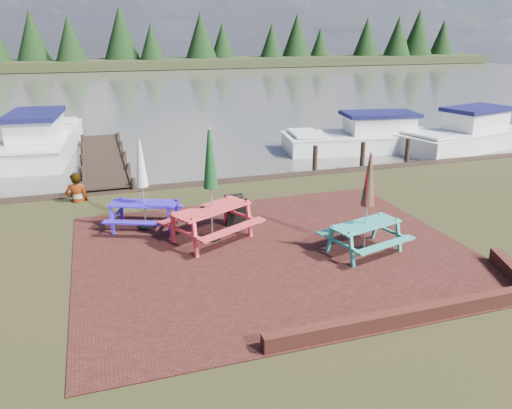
{
  "coord_description": "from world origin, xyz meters",
  "views": [
    {
      "loc": [
        -3.71,
        -9.06,
        4.93
      ],
      "look_at": [
        -0.23,
        1.63,
        1.0
      ],
      "focal_mm": 35.0,
      "sensor_mm": 36.0,
      "label": 1
    }
  ],
  "objects_px": {
    "boat_far": "(465,136)",
    "picnic_table_red": "(211,203)",
    "picnic_table_teal": "(366,219)",
    "boat_near": "(364,138)",
    "jetty": "(104,158)",
    "boat_jetty": "(41,141)",
    "picnic_table_blue": "(144,199)",
    "person": "(74,173)",
    "chalkboard": "(236,211)"
  },
  "relations": [
    {
      "from": "picnic_table_teal",
      "to": "boat_near",
      "type": "relative_size",
      "value": 0.33
    },
    {
      "from": "chalkboard",
      "to": "boat_jetty",
      "type": "relative_size",
      "value": 0.11
    },
    {
      "from": "picnic_table_teal",
      "to": "picnic_table_red",
      "type": "height_order",
      "value": "picnic_table_red"
    },
    {
      "from": "jetty",
      "to": "picnic_table_blue",
      "type": "bearing_deg",
      "value": -84.21
    },
    {
      "from": "person",
      "to": "picnic_table_blue",
      "type": "bearing_deg",
      "value": 119.95
    },
    {
      "from": "boat_jetty",
      "to": "person",
      "type": "distance_m",
      "value": 7.8
    },
    {
      "from": "chalkboard",
      "to": "boat_near",
      "type": "xyz_separation_m",
      "value": [
        8.12,
        7.54,
        -0.06
      ]
    },
    {
      "from": "jetty",
      "to": "boat_near",
      "type": "relative_size",
      "value": 1.26
    },
    {
      "from": "picnic_table_red",
      "to": "chalkboard",
      "type": "bearing_deg",
      "value": 14.52
    },
    {
      "from": "boat_far",
      "to": "picnic_table_red",
      "type": "bearing_deg",
      "value": 102.94
    },
    {
      "from": "boat_near",
      "to": "person",
      "type": "xyz_separation_m",
      "value": [
        -12.17,
        -4.14,
        0.54
      ]
    },
    {
      "from": "jetty",
      "to": "boat_near",
      "type": "distance_m",
      "value": 11.27
    },
    {
      "from": "person",
      "to": "jetty",
      "type": "bearing_deg",
      "value": -101.58
    },
    {
      "from": "jetty",
      "to": "boat_near",
      "type": "xyz_separation_m",
      "value": [
        11.23,
        -0.85,
        0.25
      ]
    },
    {
      "from": "chalkboard",
      "to": "picnic_table_blue",
      "type": "bearing_deg",
      "value": 167.77
    },
    {
      "from": "picnic_table_red",
      "to": "person",
      "type": "xyz_separation_m",
      "value": [
        -3.23,
        4.14,
        -0.07
      ]
    },
    {
      "from": "jetty",
      "to": "person",
      "type": "relative_size",
      "value": 5.02
    },
    {
      "from": "picnic_table_teal",
      "to": "jetty",
      "type": "distance_m",
      "value": 12.27
    },
    {
      "from": "jetty",
      "to": "boat_jetty",
      "type": "height_order",
      "value": "boat_jetty"
    },
    {
      "from": "boat_far",
      "to": "boat_jetty",
      "type": "bearing_deg",
      "value": 60.56
    },
    {
      "from": "picnic_table_red",
      "to": "person",
      "type": "relative_size",
      "value": 1.54
    },
    {
      "from": "person",
      "to": "chalkboard",
      "type": "bearing_deg",
      "value": 138.92
    },
    {
      "from": "boat_jetty",
      "to": "picnic_table_red",
      "type": "bearing_deg",
      "value": -62.15
    },
    {
      "from": "jetty",
      "to": "picnic_table_teal",
      "type": "bearing_deg",
      "value": -63.26
    },
    {
      "from": "boat_near",
      "to": "boat_far",
      "type": "height_order",
      "value": "boat_far"
    },
    {
      "from": "picnic_table_teal",
      "to": "boat_near",
      "type": "height_order",
      "value": "picnic_table_teal"
    },
    {
      "from": "boat_near",
      "to": "picnic_table_red",
      "type": "bearing_deg",
      "value": 141.54
    },
    {
      "from": "boat_near",
      "to": "boat_far",
      "type": "distance_m",
      "value": 4.62
    },
    {
      "from": "boat_far",
      "to": "picnic_table_teal",
      "type": "bearing_deg",
      "value": 116.21
    },
    {
      "from": "chalkboard",
      "to": "boat_jetty",
      "type": "height_order",
      "value": "boat_jetty"
    },
    {
      "from": "picnic_table_teal",
      "to": "boat_near",
      "type": "xyz_separation_m",
      "value": [
        5.72,
        10.09,
        -0.47
      ]
    },
    {
      "from": "boat_jetty",
      "to": "boat_far",
      "type": "bearing_deg",
      "value": -8.7
    },
    {
      "from": "jetty",
      "to": "boat_jetty",
      "type": "relative_size",
      "value": 1.18
    },
    {
      "from": "boat_jetty",
      "to": "jetty",
      "type": "bearing_deg",
      "value": -41.23
    },
    {
      "from": "boat_jetty",
      "to": "boat_far",
      "type": "xyz_separation_m",
      "value": [
        18.14,
        -4.72,
        -0.03
      ]
    },
    {
      "from": "picnic_table_teal",
      "to": "person",
      "type": "bearing_deg",
      "value": 122.2
    },
    {
      "from": "picnic_table_red",
      "to": "picnic_table_blue",
      "type": "relative_size",
      "value": 1.16
    },
    {
      "from": "chalkboard",
      "to": "jetty",
      "type": "height_order",
      "value": "chalkboard"
    },
    {
      "from": "boat_jetty",
      "to": "person",
      "type": "xyz_separation_m",
      "value": [
        1.52,
        -7.64,
        0.46
      ]
    },
    {
      "from": "boat_far",
      "to": "chalkboard",
      "type": "bearing_deg",
      "value": 101.84
    },
    {
      "from": "picnic_table_red",
      "to": "jetty",
      "type": "distance_m",
      "value": 9.46
    },
    {
      "from": "picnic_table_teal",
      "to": "picnic_table_blue",
      "type": "xyz_separation_m",
      "value": [
        -4.71,
        3.06,
        0.0
      ]
    },
    {
      "from": "picnic_table_blue",
      "to": "jetty",
      "type": "bearing_deg",
      "value": 118.28
    },
    {
      "from": "picnic_table_red",
      "to": "chalkboard",
      "type": "relative_size",
      "value": 3.38
    },
    {
      "from": "picnic_table_red",
      "to": "boat_far",
      "type": "bearing_deg",
      "value": 0.28
    },
    {
      "from": "boat_far",
      "to": "picnic_table_blue",
      "type": "bearing_deg",
      "value": 96.46
    },
    {
      "from": "picnic_table_blue",
      "to": "person",
      "type": "distance_m",
      "value": 3.37
    },
    {
      "from": "picnic_table_teal",
      "to": "person",
      "type": "xyz_separation_m",
      "value": [
        -6.45,
        5.95,
        0.07
      ]
    },
    {
      "from": "person",
      "to": "boat_far",
      "type": "bearing_deg",
      "value": -171.02
    },
    {
      "from": "picnic_table_teal",
      "to": "chalkboard",
      "type": "bearing_deg",
      "value": 118.26
    }
  ]
}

